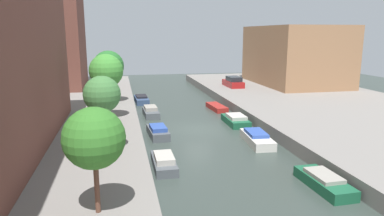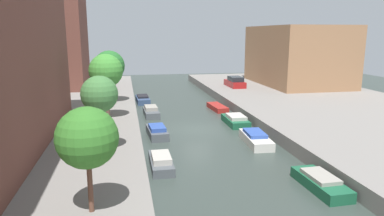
# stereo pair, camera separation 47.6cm
# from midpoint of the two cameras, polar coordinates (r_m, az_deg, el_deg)

# --- Properties ---
(ground_plane) EXTENTS (84.00, 84.00, 0.00)m
(ground_plane) POSITION_cam_midpoint_polar(r_m,az_deg,el_deg) (30.41, 1.32, -3.45)
(ground_plane) COLOR #333D38
(quay_left) EXTENTS (20.00, 64.00, 1.00)m
(quay_left) POSITION_cam_midpoint_polar(r_m,az_deg,el_deg) (30.92, -27.05, -3.57)
(quay_left) COLOR gray
(quay_left) RESTS_ON ground_plane
(quay_right) EXTENTS (20.00, 64.00, 1.00)m
(quay_right) POSITION_cam_midpoint_polar(r_m,az_deg,el_deg) (36.44, 25.06, -1.19)
(quay_right) COLOR gray
(quay_right) RESTS_ON ground_plane
(apartment_tower_far) EXTENTS (10.00, 9.70, 21.25)m
(apartment_tower_far) POSITION_cam_midpoint_polar(r_m,az_deg,el_deg) (50.50, -22.83, 15.09)
(apartment_tower_far) COLOR brown
(apartment_tower_far) RESTS_ON quay_left
(low_block_right) EXTENTS (10.00, 15.39, 8.10)m
(low_block_right) POSITION_cam_midpoint_polar(r_m,az_deg,el_deg) (52.44, 16.84, 8.14)
(low_block_right) COLOR #9E704C
(low_block_right) RESTS_ON quay_right
(street_tree_0) EXTENTS (2.45, 2.45, 4.34)m
(street_tree_0) POSITION_cam_midpoint_polar(r_m,az_deg,el_deg) (14.28, -15.66, -4.71)
(street_tree_0) COLOR brown
(street_tree_0) RESTS_ON quay_left
(street_tree_1) EXTENTS (2.22, 2.22, 4.65)m
(street_tree_1) POSITION_cam_midpoint_polar(r_m,az_deg,el_deg) (21.67, -14.13, 2.08)
(street_tree_1) COLOR #4D492D
(street_tree_1) RESTS_ON quay_left
(street_tree_2) EXTENTS (2.80, 2.80, 5.44)m
(street_tree_2) POSITION_cam_midpoint_polar(r_m,az_deg,el_deg) (30.24, -13.31, 5.79)
(street_tree_2) COLOR #50382F
(street_tree_2) RESTS_ON quay_left
(street_tree_3) EXTENTS (3.15, 3.15, 5.37)m
(street_tree_3) POSITION_cam_midpoint_polar(r_m,az_deg,el_deg) (37.70, -12.85, 6.64)
(street_tree_3) COLOR brown
(street_tree_3) RESTS_ON quay_left
(parked_car) EXTENTS (1.88, 4.35, 1.40)m
(parked_car) POSITION_cam_midpoint_polar(r_m,az_deg,el_deg) (48.24, 7.24, 4.13)
(parked_car) COLOR maroon
(parked_car) RESTS_ON quay_right
(moored_boat_left_1) EXTENTS (1.29, 3.64, 0.89)m
(moored_boat_left_1) POSITION_cam_midpoint_polar(r_m,az_deg,el_deg) (21.92, -4.40, -8.66)
(moored_boat_left_1) COLOR #4C5156
(moored_boat_left_1) RESTS_ON ground_plane
(moored_boat_left_2) EXTENTS (1.59, 3.64, 0.94)m
(moored_boat_left_2) POSITION_cam_midpoint_polar(r_m,az_deg,el_deg) (28.33, -5.20, -3.81)
(moored_boat_left_2) COLOR #4C5156
(moored_boat_left_2) RESTS_ON ground_plane
(moored_boat_left_3) EXTENTS (1.49, 3.67, 0.96)m
(moored_boat_left_3) POSITION_cam_midpoint_polar(r_m,az_deg,el_deg) (35.44, -6.23, -0.62)
(moored_boat_left_3) COLOR #4C5156
(moored_boat_left_3) RESTS_ON ground_plane
(moored_boat_left_4) EXTENTS (1.61, 4.02, 0.85)m
(moored_boat_left_4) POSITION_cam_midpoint_polar(r_m,az_deg,el_deg) (42.43, -7.65, 1.39)
(moored_boat_left_4) COLOR #33476B
(moored_boat_left_4) RESTS_ON ground_plane
(moored_boat_right_1) EXTENTS (1.56, 3.93, 0.79)m
(moored_boat_right_1) POSITION_cam_midpoint_polar(r_m,az_deg,el_deg) (20.33, 20.71, -11.21)
(moored_boat_right_1) COLOR #195638
(moored_boat_right_1) RESTS_ON ground_plane
(moored_boat_right_2) EXTENTS (1.80, 4.33, 0.88)m
(moored_boat_right_2) POSITION_cam_midpoint_polar(r_m,az_deg,el_deg) (26.90, 10.75, -4.88)
(moored_boat_right_2) COLOR beige
(moored_boat_right_2) RESTS_ON ground_plane
(moored_boat_right_3) EXTENTS (1.71, 3.95, 0.89)m
(moored_boat_right_3) POSITION_cam_midpoint_polar(r_m,az_deg,el_deg) (32.25, 7.46, -1.96)
(moored_boat_right_3) COLOR #195638
(moored_boat_right_3) RESTS_ON ground_plane
(moored_boat_right_4) EXTENTS (1.55, 3.94, 0.52)m
(moored_boat_right_4) POSITION_cam_midpoint_polar(r_m,az_deg,el_deg) (38.16, 4.48, 0.10)
(moored_boat_right_4) COLOR maroon
(moored_boat_right_4) RESTS_ON ground_plane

